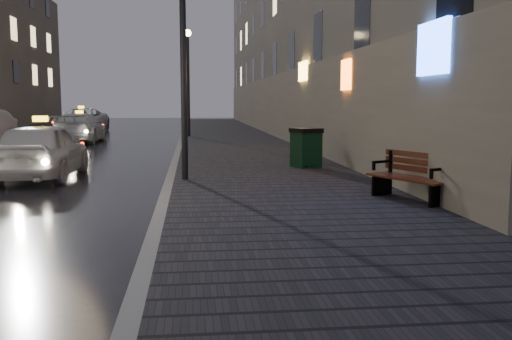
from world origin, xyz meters
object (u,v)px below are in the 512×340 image
Objects in this scene: lamp_far at (188,69)px; taxi_near at (42,150)px; taxi_far at (82,120)px; trash_bin at (306,147)px; bench at (412,176)px; lamp_near at (183,29)px; taxi_mid at (80,128)px.

lamp_far is 15.07m from taxi_near.
taxi_near is at bearing -77.34° from taxi_far.
taxi_far reaches higher than trash_bin.
bench is 28.88m from taxi_far.
lamp_near reaches higher than taxi_near.
taxi_mid is at bearing 102.59° from trash_bin.
lamp_near is 15.58m from taxi_mid.
lamp_far reaches higher than taxi_near.
taxi_far is at bearing 105.81° from lamp_near.
lamp_far is at bearing 81.90° from trash_bin.
trash_bin is at bearing -60.84° from taxi_far.
taxi_far is (-6.68, 23.58, -2.75)m from lamp_near.
trash_bin is at bearing 75.13° from bench.
trash_bin is 0.23× the size of taxi_mid.
lamp_near reaches higher than taxi_far.
lamp_far is 14.58m from trash_bin.
lamp_near reaches higher than taxi_mid.
trash_bin is (3.20, 2.06, -2.81)m from lamp_near.
taxi_mid is (-5.05, 14.47, -2.82)m from lamp_near.
trash_bin is 23.68m from taxi_far.
bench is 1.69× the size of trash_bin.
taxi_far reaches higher than taxi_mid.
taxi_near is at bearing -103.81° from lamp_far.
lamp_near and lamp_far have the same top height.
taxi_far is at bearing -80.86° from taxi_near.
lamp_far is at bearing -162.25° from taxi_mid.
taxi_mid reaches higher than trash_bin.
taxi_far is (-10.74, 26.81, 0.16)m from bench.
taxi_far is (-1.63, 9.11, 0.07)m from taxi_mid.
lamp_far is 3.00× the size of bench.
taxi_mid is (-5.05, -1.53, -2.82)m from lamp_far.
bench is at bearing -63.66° from taxi_far.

